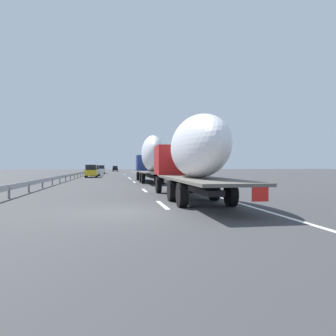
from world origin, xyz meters
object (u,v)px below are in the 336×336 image
(car_white_van, at_px, (101,170))
(road_sign, at_px, (158,163))
(truck_lead, at_px, (151,157))
(car_black_suv, at_px, (115,169))
(car_yellow_coupe, at_px, (91,171))
(truck_trailing, at_px, (192,153))
(car_silver_hatch, at_px, (95,170))

(car_white_van, distance_m, road_sign, 24.22)
(truck_lead, bearing_deg, car_black_suv, 2.98)
(truck_lead, xyz_separation_m, road_sign, (17.53, -3.10, -0.52))
(truck_lead, xyz_separation_m, car_yellow_coupe, (16.37, 7.48, -1.77))
(truck_lead, height_order, car_yellow_coupe, truck_lead)
(truck_trailing, relative_size, car_black_suv, 3.11)
(car_silver_hatch, height_order, car_yellow_coupe, car_yellow_coupe)
(car_black_suv, height_order, car_yellow_coupe, car_yellow_coupe)
(truck_trailing, bearing_deg, car_white_van, 6.90)
(truck_trailing, relative_size, car_yellow_coupe, 2.93)
(car_white_van, xyz_separation_m, road_sign, (-21.98, -10.11, 1.26))
(truck_lead, height_order, road_sign, truck_lead)
(truck_trailing, bearing_deg, car_silver_hatch, 9.86)
(truck_lead, xyz_separation_m, car_silver_hatch, (24.61, 7.48, -1.78))
(car_black_suv, bearing_deg, truck_trailing, -177.63)
(road_sign, bearing_deg, car_black_suv, 7.20)
(car_silver_hatch, xyz_separation_m, road_sign, (-7.07, -10.58, 1.26))
(truck_trailing, xyz_separation_m, car_white_van, (57.92, 7.01, -1.45))
(car_black_suv, bearing_deg, road_sign, -172.80)
(road_sign, bearing_deg, car_silver_hatch, 56.23)
(road_sign, bearing_deg, truck_trailing, 175.07)
(car_black_suv, xyz_separation_m, car_white_van, (-32.10, 3.28, 0.05))
(car_yellow_coupe, bearing_deg, car_silver_hatch, -0.02)
(truck_lead, bearing_deg, road_sign, -10.03)
(truck_lead, distance_m, car_white_van, 40.16)
(car_white_van, bearing_deg, truck_trailing, -173.10)
(truck_trailing, height_order, car_yellow_coupe, truck_trailing)
(truck_lead, bearing_deg, car_silver_hatch, 16.91)
(car_black_suv, height_order, road_sign, road_sign)
(car_yellow_coupe, distance_m, road_sign, 10.72)
(car_yellow_coupe, bearing_deg, truck_lead, -155.44)
(car_silver_hatch, xyz_separation_m, car_white_van, (14.90, -0.47, -0.00))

